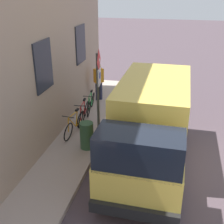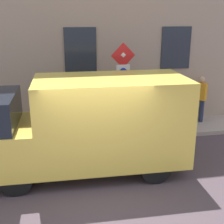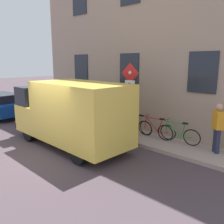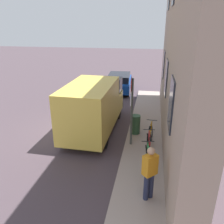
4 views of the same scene
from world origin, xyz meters
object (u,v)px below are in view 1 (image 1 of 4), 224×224
at_px(bicycle_orange, 75,124).
at_px(bicycle_green, 91,104).
at_px(delivery_van, 151,124).
at_px(bicycle_red, 84,113).
at_px(sign_post_stacked, 99,81).
at_px(pedestrian, 99,80).
at_px(litter_bin, 87,135).

bearing_deg(bicycle_orange, bicycle_green, -174.83).
height_order(delivery_van, bicycle_orange, delivery_van).
distance_m(delivery_van, bicycle_green, 4.19).
bearing_deg(delivery_van, bicycle_red, -125.56).
bearing_deg(sign_post_stacked, bicycle_green, -64.03).
xyz_separation_m(bicycle_green, pedestrian, (0.04, -1.43, 0.56)).
bearing_deg(sign_post_stacked, litter_bin, 82.82).
height_order(sign_post_stacked, bicycle_red, sign_post_stacked).
distance_m(delivery_van, bicycle_red, 3.53).
distance_m(pedestrian, litter_bin, 4.34).
xyz_separation_m(bicycle_red, bicycle_orange, (0.00, 1.00, 0.00)).
height_order(delivery_van, pedestrian, delivery_van).
xyz_separation_m(pedestrian, litter_bin, (-0.74, 4.25, -0.48)).
xyz_separation_m(sign_post_stacked, bicycle_red, (0.84, -0.72, -1.60)).
height_order(bicycle_green, pedestrian, pedestrian).
height_order(sign_post_stacked, pedestrian, sign_post_stacked).
relative_size(sign_post_stacked, litter_bin, 3.25).
bearing_deg(litter_bin, bicycle_green, -76.03).
distance_m(bicycle_green, pedestrian, 1.54).
relative_size(delivery_van, litter_bin, 5.96).
xyz_separation_m(delivery_van, pedestrian, (2.79, -4.48, -0.26)).
height_order(sign_post_stacked, delivery_van, sign_post_stacked).
relative_size(delivery_van, bicycle_orange, 3.13).
height_order(bicycle_green, litter_bin, litter_bin).
bearing_deg(sign_post_stacked, delivery_van, 145.24).
height_order(pedestrian, litter_bin, pedestrian).
relative_size(bicycle_red, bicycle_orange, 1.00).
bearing_deg(bicycle_red, litter_bin, 14.82).
distance_m(delivery_van, litter_bin, 2.20).
bearing_deg(sign_post_stacked, bicycle_red, -40.73).
relative_size(pedestrian, litter_bin, 1.91).
distance_m(sign_post_stacked, bicycle_orange, 1.83).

